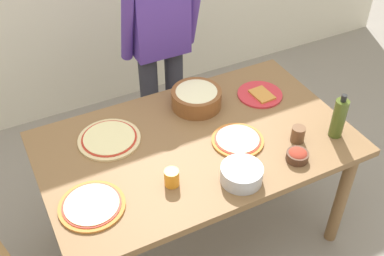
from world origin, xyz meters
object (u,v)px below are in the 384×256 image
(pizza_cooked_on_tray, at_px, (92,205))
(pizza_second_cooked, at_px, (238,140))
(popcorn_bowl, at_px, (196,97))
(small_sauce_bowl, at_px, (297,155))
(plate_with_slice, at_px, (260,94))
(mixing_bowl_steel, at_px, (242,174))
(dining_table, at_px, (196,154))
(person_cook, at_px, (160,39))
(olive_oil_bottle, at_px, (339,118))
(cup_orange, at_px, (172,178))
(cup_small_brown, at_px, (298,134))
(pizza_raw_on_board, at_px, (109,139))

(pizza_cooked_on_tray, bearing_deg, pizza_second_cooked, 5.93)
(popcorn_bowl, bearing_deg, small_sauce_bowl, -68.40)
(plate_with_slice, distance_m, mixing_bowl_steel, 0.69)
(dining_table, bearing_deg, person_cook, 79.86)
(olive_oil_bottle, relative_size, cup_orange, 3.01)
(olive_oil_bottle, bearing_deg, person_cook, 117.18)
(person_cook, distance_m, cup_small_brown, 1.05)
(dining_table, relative_size, pizza_second_cooked, 5.91)
(person_cook, bearing_deg, pizza_raw_on_board, -134.23)
(person_cook, distance_m, small_sauce_bowl, 1.14)
(mixing_bowl_steel, xyz_separation_m, cup_orange, (-0.30, 0.12, 0.00))
(pizza_raw_on_board, height_order, cup_small_brown, cup_small_brown)
(pizza_cooked_on_tray, xyz_separation_m, small_sauce_bowl, (0.99, -0.16, 0.02))
(pizza_raw_on_board, height_order, cup_orange, cup_orange)
(pizza_raw_on_board, height_order, pizza_cooked_on_tray, same)
(dining_table, height_order, cup_small_brown, cup_small_brown)
(plate_with_slice, relative_size, olive_oil_bottle, 1.02)
(cup_small_brown, bearing_deg, person_cook, 108.48)
(mixing_bowl_steel, relative_size, small_sauce_bowl, 1.82)
(person_cook, distance_m, pizza_raw_on_board, 0.78)
(mixing_bowl_steel, bearing_deg, person_cook, 86.18)
(pizza_raw_on_board, bearing_deg, cup_orange, -69.52)
(pizza_raw_on_board, xyz_separation_m, plate_with_slice, (0.91, -0.02, -0.00))
(dining_table, bearing_deg, popcorn_bowl, 62.84)
(dining_table, distance_m, cup_small_brown, 0.54)
(pizza_cooked_on_tray, height_order, small_sauce_bowl, small_sauce_bowl)
(plate_with_slice, relative_size, mixing_bowl_steel, 1.30)
(mixing_bowl_steel, bearing_deg, pizza_raw_on_board, 130.01)
(pizza_second_cooked, bearing_deg, dining_table, 152.56)
(plate_with_slice, height_order, popcorn_bowl, popcorn_bowl)
(plate_with_slice, relative_size, popcorn_bowl, 0.93)
(pizza_cooked_on_tray, bearing_deg, dining_table, 16.42)
(dining_table, xyz_separation_m, mixing_bowl_steel, (0.06, -0.34, 0.13))
(pizza_second_cooked, height_order, popcorn_bowl, popcorn_bowl)
(olive_oil_bottle, bearing_deg, pizza_second_cooked, 159.00)
(olive_oil_bottle, height_order, cup_small_brown, olive_oil_bottle)
(pizza_cooked_on_tray, distance_m, cup_orange, 0.38)
(popcorn_bowl, xyz_separation_m, olive_oil_bottle, (0.53, -0.55, 0.05))
(pizza_cooked_on_tray, height_order, cup_small_brown, cup_small_brown)
(person_cook, height_order, small_sauce_bowl, person_cook)
(pizza_cooked_on_tray, height_order, cup_orange, cup_orange)
(pizza_raw_on_board, relative_size, cup_orange, 3.81)
(person_cook, distance_m, mixing_bowl_steel, 1.11)
(pizza_raw_on_board, distance_m, cup_small_brown, 0.97)
(pizza_raw_on_board, height_order, mixing_bowl_steel, mixing_bowl_steel)
(mixing_bowl_steel, bearing_deg, dining_table, 100.33)
(olive_oil_bottle, bearing_deg, cup_small_brown, 165.65)
(pizza_second_cooked, distance_m, popcorn_bowl, 0.37)
(mixing_bowl_steel, height_order, cup_orange, cup_orange)
(plate_with_slice, bearing_deg, cup_orange, -151.84)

